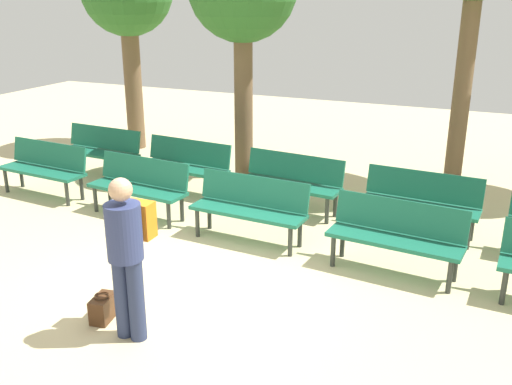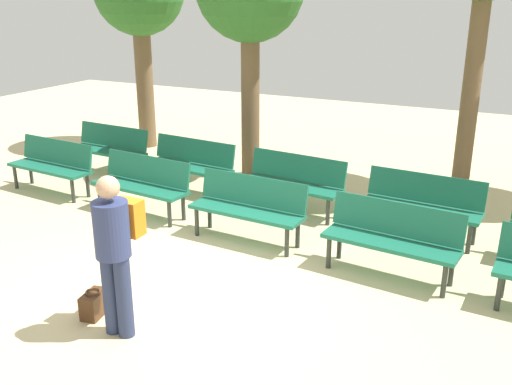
{
  "view_description": "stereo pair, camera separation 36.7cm",
  "coord_description": "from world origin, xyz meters",
  "px_view_note": "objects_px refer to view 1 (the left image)",
  "views": [
    {
      "loc": [
        3.1,
        -5.09,
        3.24
      ],
      "look_at": [
        0.0,
        1.96,
        0.55
      ],
      "focal_mm": 40.64,
      "sensor_mm": 36.0,
      "label": 1
    },
    {
      "loc": [
        3.43,
        -4.94,
        3.24
      ],
      "look_at": [
        0.0,
        1.96,
        0.55
      ],
      "focal_mm": 40.64,
      "sensor_mm": 36.0,
      "label": 2
    }
  ],
  "objects_px": {
    "bench_r1_c1": "(185,163)",
    "visitor_with_backpack": "(128,249)",
    "bench_r0_c1": "(140,183)",
    "bench_r1_c0": "(101,148)",
    "bench_r0_c2": "(250,205)",
    "handbag": "(103,308)",
    "bench_r0_c3": "(396,233)",
    "bench_r1_c2": "(291,179)",
    "bench_r1_c3": "(421,200)",
    "bench_r0_c0": "(45,166)"
  },
  "relations": [
    {
      "from": "bench_r0_c3",
      "to": "bench_r1_c3",
      "type": "relative_size",
      "value": 1.01
    },
    {
      "from": "bench_r0_c1",
      "to": "bench_r1_c3",
      "type": "bearing_deg",
      "value": 18.78
    },
    {
      "from": "bench_r0_c0",
      "to": "bench_r1_c0",
      "type": "xyz_separation_m",
      "value": [
        0.14,
        1.28,
        0.0
      ]
    },
    {
      "from": "bench_r0_c1",
      "to": "handbag",
      "type": "bearing_deg",
      "value": -57.98
    },
    {
      "from": "bench_r0_c0",
      "to": "bench_r1_c1",
      "type": "xyz_separation_m",
      "value": [
        2.05,
        1.08,
        0.0
      ]
    },
    {
      "from": "bench_r1_c0",
      "to": "visitor_with_backpack",
      "type": "relative_size",
      "value": 0.99
    },
    {
      "from": "bench_r0_c3",
      "to": "bench_r1_c3",
      "type": "bearing_deg",
      "value": 91.5
    },
    {
      "from": "bench_r1_c2",
      "to": "handbag",
      "type": "xyz_separation_m",
      "value": [
        -0.67,
        -3.76,
        -0.37
      ]
    },
    {
      "from": "bench_r1_c1",
      "to": "visitor_with_backpack",
      "type": "distance_m",
      "value": 4.38
    },
    {
      "from": "bench_r0_c2",
      "to": "bench_r0_c1",
      "type": "bearing_deg",
      "value": 177.57
    },
    {
      "from": "bench_r0_c2",
      "to": "bench_r1_c3",
      "type": "relative_size",
      "value": 1.0
    },
    {
      "from": "bench_r0_c1",
      "to": "bench_r1_c3",
      "type": "relative_size",
      "value": 1.01
    },
    {
      "from": "bench_r0_c3",
      "to": "bench_r1_c1",
      "type": "xyz_separation_m",
      "value": [
        -3.82,
        1.57,
        0.0
      ]
    },
    {
      "from": "bench_r0_c0",
      "to": "bench_r1_c3",
      "type": "xyz_separation_m",
      "value": [
        5.95,
        0.82,
        0.0
      ]
    },
    {
      "from": "bench_r0_c3",
      "to": "bench_r0_c2",
      "type": "bearing_deg",
      "value": -179.39
    },
    {
      "from": "bench_r0_c2",
      "to": "visitor_with_backpack",
      "type": "height_order",
      "value": "visitor_with_backpack"
    },
    {
      "from": "bench_r0_c0",
      "to": "bench_r0_c2",
      "type": "bearing_deg",
      "value": -0.39
    },
    {
      "from": "bench_r1_c3",
      "to": "visitor_with_backpack",
      "type": "bearing_deg",
      "value": -116.42
    },
    {
      "from": "bench_r0_c0",
      "to": "bench_r0_c3",
      "type": "distance_m",
      "value": 5.89
    },
    {
      "from": "bench_r0_c1",
      "to": "bench_r0_c2",
      "type": "height_order",
      "value": "same"
    },
    {
      "from": "bench_r0_c1",
      "to": "bench_r0_c3",
      "type": "height_order",
      "value": "same"
    },
    {
      "from": "bench_r0_c2",
      "to": "handbag",
      "type": "distance_m",
      "value": 2.57
    },
    {
      "from": "bench_r1_c0",
      "to": "bench_r1_c3",
      "type": "distance_m",
      "value": 5.83
    },
    {
      "from": "bench_r1_c2",
      "to": "bench_r1_c3",
      "type": "bearing_deg",
      "value": 1.86
    },
    {
      "from": "visitor_with_backpack",
      "to": "handbag",
      "type": "xyz_separation_m",
      "value": [
        -0.45,
        0.11,
        -0.8
      ]
    },
    {
      "from": "bench_r1_c1",
      "to": "bench_r1_c3",
      "type": "height_order",
      "value": "same"
    },
    {
      "from": "bench_r0_c3",
      "to": "visitor_with_backpack",
      "type": "xyz_separation_m",
      "value": [
        -2.09,
        -2.44,
        0.43
      ]
    },
    {
      "from": "bench_r1_c2",
      "to": "bench_r1_c0",
      "type": "bearing_deg",
      "value": -179.31
    },
    {
      "from": "bench_r0_c0",
      "to": "bench_r0_c3",
      "type": "xyz_separation_m",
      "value": [
        5.87,
        -0.49,
        0.0
      ]
    },
    {
      "from": "bench_r0_c2",
      "to": "bench_r1_c3",
      "type": "bearing_deg",
      "value": 31.95
    },
    {
      "from": "bench_r1_c0",
      "to": "bench_r1_c2",
      "type": "height_order",
      "value": "same"
    },
    {
      "from": "handbag",
      "to": "bench_r0_c1",
      "type": "bearing_deg",
      "value": 116.87
    },
    {
      "from": "bench_r0_c1",
      "to": "bench_r1_c2",
      "type": "bearing_deg",
      "value": 33.58
    },
    {
      "from": "bench_r1_c0",
      "to": "bench_r1_c2",
      "type": "xyz_separation_m",
      "value": [
        3.85,
        -0.33,
        0.0
      ]
    },
    {
      "from": "bench_r0_c1",
      "to": "bench_r1_c0",
      "type": "bearing_deg",
      "value": 147.2
    },
    {
      "from": "bench_r1_c2",
      "to": "bench_r0_c1",
      "type": "bearing_deg",
      "value": -145.93
    },
    {
      "from": "bench_r0_c1",
      "to": "bench_r1_c2",
      "type": "xyz_separation_m",
      "value": [
        2.02,
        1.09,
        0.0
      ]
    },
    {
      "from": "bench_r1_c1",
      "to": "bench_r0_c3",
      "type": "bearing_deg",
      "value": -17.5
    },
    {
      "from": "bench_r1_c0",
      "to": "bench_r1_c2",
      "type": "relative_size",
      "value": 0.99
    },
    {
      "from": "bench_r1_c1",
      "to": "handbag",
      "type": "height_order",
      "value": "bench_r1_c1"
    },
    {
      "from": "bench_r1_c3",
      "to": "visitor_with_backpack",
      "type": "relative_size",
      "value": 0.99
    },
    {
      "from": "bench_r0_c2",
      "to": "visitor_with_backpack",
      "type": "xyz_separation_m",
      "value": [
        -0.1,
        -2.6,
        0.43
      ]
    },
    {
      "from": "visitor_with_backpack",
      "to": "handbag",
      "type": "relative_size",
      "value": 4.75
    },
    {
      "from": "bench_r0_c2",
      "to": "handbag",
      "type": "bearing_deg",
      "value": -99.49
    },
    {
      "from": "bench_r0_c1",
      "to": "bench_r1_c2",
      "type": "height_order",
      "value": "same"
    },
    {
      "from": "bench_r0_c1",
      "to": "visitor_with_backpack",
      "type": "bearing_deg",
      "value": -51.84
    },
    {
      "from": "bench_r1_c1",
      "to": "bench_r1_c3",
      "type": "relative_size",
      "value": 1.0
    },
    {
      "from": "bench_r1_c0",
      "to": "bench_r1_c1",
      "type": "xyz_separation_m",
      "value": [
        1.91,
        -0.2,
        0.0
      ]
    },
    {
      "from": "bench_r0_c0",
      "to": "bench_r0_c1",
      "type": "distance_m",
      "value": 1.98
    },
    {
      "from": "bench_r1_c2",
      "to": "bench_r0_c3",
      "type": "bearing_deg",
      "value": -31.89
    }
  ]
}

